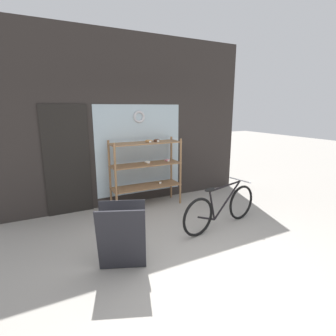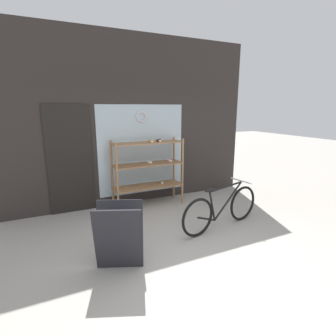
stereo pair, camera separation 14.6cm
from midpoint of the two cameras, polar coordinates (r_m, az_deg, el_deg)
ground_plane at (r=3.81m, az=6.50°, el=-19.40°), size 30.00×30.00×0.00m
storefront_facade at (r=5.57m, az=-7.52°, el=9.49°), size 5.44×0.13×3.49m
display_case at (r=5.43m, az=-3.52°, el=0.53°), size 1.45×0.46×1.41m
bicycle at (r=4.64m, az=12.47°, el=-8.63°), size 1.73×0.49×0.78m
sandwich_board at (r=3.49m, az=-9.36°, el=-14.48°), size 0.70×0.58×0.86m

